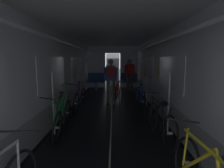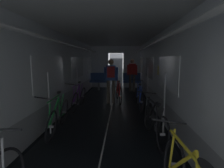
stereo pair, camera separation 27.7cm
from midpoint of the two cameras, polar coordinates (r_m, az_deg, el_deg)
The scene contains 10 objects.
train_car_shell at distance 5.37m, azimuth 0.86°, elevation 7.98°, with size 3.14×12.34×2.57m.
bench_seat_far_left at distance 9.97m, azimuth -3.37°, elevation 1.37°, with size 0.98×0.51×0.95m.
bench_seat_far_right at distance 9.93m, azimuth 7.02°, elevation 1.30°, with size 0.98×0.51×0.95m.
bicycle_blue at distance 6.36m, azimuth 9.94°, elevation -4.10°, with size 0.44×1.69×0.95m.
bicycle_green at distance 4.36m, azimuth -14.87°, elevation -9.85°, with size 0.44×1.70×0.96m.
bicycle_black at distance 3.97m, azimuth 15.31°, elevation -11.59°, with size 0.46×1.69×0.95m.
bicycle_purple at distance 6.22m, azimuth -9.18°, elevation -4.37°, with size 0.44×1.69×0.96m.
person_cyclist_aisle at distance 6.79m, azimuth 0.85°, elevation 2.17°, with size 0.54×0.38×1.69m.
bicycle_red_in_aisle at distance 7.14m, azimuth 3.29°, elevation -2.69°, with size 0.47×1.69×0.95m.
person_standing_near_bench at distance 9.52m, azimuth 7.23°, elevation 3.48°, with size 0.53×0.23×1.69m.
Camera 2 is at (0.34, -1.76, 1.68)m, focal length 28.95 mm.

